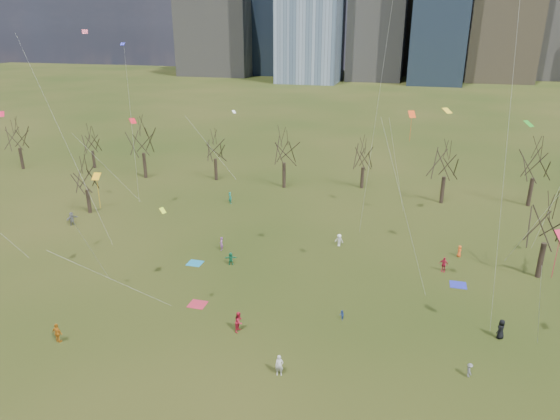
% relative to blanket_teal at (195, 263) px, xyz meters
% --- Properties ---
extents(ground, '(500.00, 500.00, 0.00)m').
position_rel_blanket_teal_xyz_m(ground, '(9.51, -11.52, -0.01)').
color(ground, black).
rests_on(ground, ground).
extents(bare_tree_row, '(113.04, 29.80, 9.50)m').
position_rel_blanket_teal_xyz_m(bare_tree_row, '(9.42, 25.71, 6.10)').
color(bare_tree_row, black).
rests_on(bare_tree_row, ground).
extents(blanket_teal, '(1.60, 1.50, 0.03)m').
position_rel_blanket_teal_xyz_m(blanket_teal, '(0.00, 0.00, 0.00)').
color(blanket_teal, teal).
rests_on(blanket_teal, ground).
extents(blanket_navy, '(1.60, 1.50, 0.03)m').
position_rel_blanket_teal_xyz_m(blanket_navy, '(27.49, 2.53, 0.00)').
color(blanket_navy, '#242AA9').
rests_on(blanket_navy, ground).
extents(blanket_crimson, '(1.60, 1.50, 0.03)m').
position_rel_blanket_teal_xyz_m(blanket_crimson, '(3.78, -7.78, 0.00)').
color(blanket_crimson, '#AE2237').
rests_on(blanket_crimson, ground).
extents(person_1, '(0.70, 0.55, 1.68)m').
position_rel_blanket_teal_xyz_m(person_1, '(13.78, -15.32, 0.82)').
color(person_1, silver).
rests_on(person_1, ground).
extents(person_2, '(0.79, 0.97, 1.85)m').
position_rel_blanket_teal_xyz_m(person_2, '(8.99, -10.77, 0.91)').
color(person_2, '#B81A2F').
rests_on(person_2, ground).
extents(person_3, '(0.57, 0.80, 1.13)m').
position_rel_blanket_teal_xyz_m(person_3, '(27.42, -11.79, 0.55)').
color(person_3, slate).
rests_on(person_3, ground).
extents(person_4, '(1.07, 0.58, 1.73)m').
position_rel_blanket_teal_xyz_m(person_4, '(-4.82, -16.19, 0.85)').
color(person_4, orange).
rests_on(person_4, ground).
extents(person_5, '(1.40, 0.82, 1.44)m').
position_rel_blanket_teal_xyz_m(person_5, '(3.90, 0.75, 0.70)').
color(person_5, '#1C804F').
rests_on(person_5, ground).
extents(person_6, '(0.98, 1.01, 1.75)m').
position_rel_blanket_teal_xyz_m(person_6, '(30.29, -6.02, 0.86)').
color(person_6, black).
rests_on(person_6, ground).
extents(person_7, '(0.45, 0.62, 1.60)m').
position_rel_blanket_teal_xyz_m(person_7, '(1.55, 3.97, 0.78)').
color(person_7, '#9E52A4').
rests_on(person_7, ground).
extents(person_8, '(0.47, 0.53, 0.92)m').
position_rel_blanket_teal_xyz_m(person_8, '(17.14, -6.75, 0.45)').
color(person_8, '#223C94').
rests_on(person_8, ground).
extents(person_9, '(1.00, 0.63, 1.48)m').
position_rel_blanket_teal_xyz_m(person_9, '(14.46, 8.67, 0.73)').
color(person_9, white).
rests_on(person_9, ground).
extents(person_10, '(1.04, 0.62, 1.66)m').
position_rel_blanket_teal_xyz_m(person_10, '(26.09, 5.14, 0.82)').
color(person_10, red).
rests_on(person_10, ground).
extents(person_11, '(1.08, 1.71, 1.76)m').
position_rel_blanket_teal_xyz_m(person_11, '(-19.95, 5.98, 0.87)').
color(person_11, slate).
rests_on(person_11, ground).
extents(person_12, '(0.57, 0.74, 1.36)m').
position_rel_blanket_teal_xyz_m(person_12, '(27.93, 9.37, 0.66)').
color(person_12, '#FD5C1C').
rests_on(person_12, ground).
extents(person_13, '(0.75, 0.72, 1.74)m').
position_rel_blanket_teal_xyz_m(person_13, '(-3.09, 19.14, 0.85)').
color(person_13, '#1C7F64').
rests_on(person_13, ground).
extents(kites_airborne, '(60.22, 46.25, 31.57)m').
position_rel_blanket_teal_xyz_m(kites_airborne, '(12.72, 1.16, 12.08)').
color(kites_airborne, gold).
rests_on(kites_airborne, ground).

